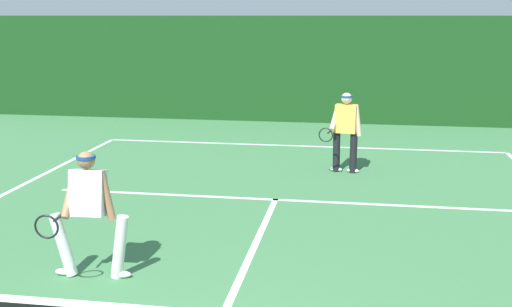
% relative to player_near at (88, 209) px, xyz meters
% --- Properties ---
extents(court_line_baseline_far, '(9.98, 0.10, 0.01)m').
position_rel_player_near_xyz_m(court_line_baseline_far, '(1.85, 8.41, -0.89)').
color(court_line_baseline_far, white).
rests_on(court_line_baseline_far, ground_plane).
extents(court_line_service, '(8.14, 0.10, 0.01)m').
position_rel_player_near_xyz_m(court_line_service, '(1.85, 3.68, -0.89)').
color(court_line_service, white).
rests_on(court_line_service, ground_plane).
extents(court_line_centre, '(0.10, 6.40, 0.01)m').
position_rel_player_near_xyz_m(court_line_centre, '(1.85, 0.53, -0.89)').
color(court_line_centre, white).
rests_on(court_line_centre, ground_plane).
extents(player_near, '(1.03, 0.85, 1.63)m').
position_rel_player_near_xyz_m(player_near, '(0.00, 0.00, 0.00)').
color(player_near, silver).
rests_on(player_near, ground_plane).
extents(player_far, '(0.87, 0.91, 1.68)m').
position_rel_player_near_xyz_m(player_far, '(3.02, 5.91, 0.03)').
color(player_far, black).
rests_on(player_far, ground_plane).
extents(back_fence_windscreen, '(21.48, 0.12, 3.22)m').
position_rel_player_near_xyz_m(back_fence_windscreen, '(1.85, 12.00, 0.72)').
color(back_fence_windscreen, '#153E17').
rests_on(back_fence_windscreen, ground_plane).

